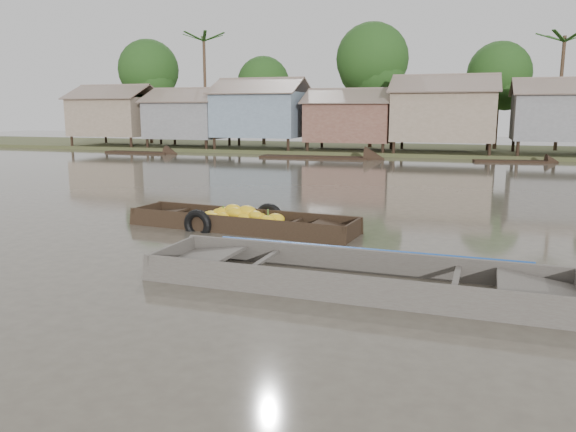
% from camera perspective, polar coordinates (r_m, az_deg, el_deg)
% --- Properties ---
extents(ground, '(120.00, 120.00, 0.00)m').
position_cam_1_polar(ground, '(11.23, -5.13, -4.97)').
color(ground, '#4B4439').
rests_on(ground, ground).
extents(riverbank, '(120.00, 12.47, 10.22)m').
position_cam_1_polar(riverbank, '(41.83, 16.45, 10.33)').
color(riverbank, '#384723').
rests_on(riverbank, ground).
extents(banana_boat, '(6.22, 2.09, 0.87)m').
position_cam_1_polar(banana_boat, '(14.57, -5.00, -0.57)').
color(banana_boat, black).
rests_on(banana_boat, ground).
extents(viewer_boat, '(7.40, 2.17, 0.59)m').
position_cam_1_polar(viewer_boat, '(9.92, 6.73, -6.78)').
color(viewer_boat, '#48423D').
rests_on(viewer_boat, ground).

